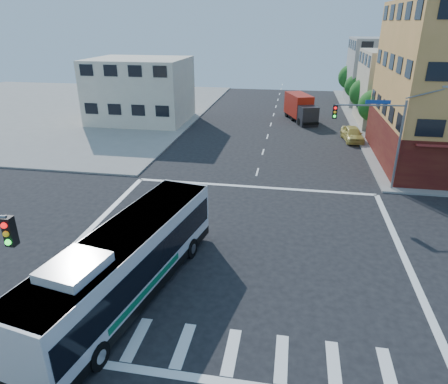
# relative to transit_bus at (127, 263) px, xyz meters

# --- Properties ---
(ground) EXTENTS (120.00, 120.00, 0.00)m
(ground) POSITION_rel_transit_bus_xyz_m (4.38, 5.32, -1.89)
(ground) COLOR black
(ground) RESTS_ON ground
(sidewalk_nw) EXTENTS (50.00, 50.00, 0.15)m
(sidewalk_nw) POSITION_rel_transit_bus_xyz_m (-30.62, 40.32, -1.81)
(sidewalk_nw) COLOR gray
(sidewalk_nw) RESTS_ON ground
(building_east_near) EXTENTS (12.06, 10.06, 9.00)m
(building_east_near) POSITION_rel_transit_bus_xyz_m (21.36, 39.30, 2.62)
(building_east_near) COLOR #C4B995
(building_east_near) RESTS_ON ground
(building_east_far) EXTENTS (12.06, 10.06, 10.00)m
(building_east_far) POSITION_rel_transit_bus_xyz_m (21.36, 53.30, 3.12)
(building_east_far) COLOR #999A95
(building_east_far) RESTS_ON ground
(building_west) EXTENTS (12.06, 10.06, 8.00)m
(building_west) POSITION_rel_transit_bus_xyz_m (-12.64, 35.30, 2.12)
(building_west) COLOR beige
(building_west) RESTS_ON ground
(signal_mast_ne) EXTENTS (7.91, 1.13, 8.07)m
(signal_mast_ne) POSITION_rel_transit_bus_xyz_m (13.46, 15.94, 3.09)
(signal_mast_ne) COLOR slate
(signal_mast_ne) RESTS_ON ground
(street_tree_a) EXTENTS (3.60, 3.60, 5.53)m
(street_tree_a) POSITION_rel_transit_bus_xyz_m (16.28, 33.25, 1.70)
(street_tree_a) COLOR #382714
(street_tree_a) RESTS_ON ground
(street_tree_b) EXTENTS (3.80, 3.80, 5.79)m
(street_tree_b) POSITION_rel_transit_bus_xyz_m (16.28, 41.25, 1.86)
(street_tree_b) COLOR #382714
(street_tree_b) RESTS_ON ground
(street_tree_c) EXTENTS (3.40, 3.40, 5.29)m
(street_tree_c) POSITION_rel_transit_bus_xyz_m (16.28, 49.25, 1.57)
(street_tree_c) COLOR #382714
(street_tree_c) RESTS_ON ground
(street_tree_d) EXTENTS (4.00, 4.00, 6.03)m
(street_tree_d) POSITION_rel_transit_bus_xyz_m (16.28, 57.25, 1.99)
(street_tree_d) COLOR #382714
(street_tree_d) RESTS_ON ground
(transit_bus) EXTENTS (5.14, 13.34, 3.86)m
(transit_bus) POSITION_rel_transit_bus_xyz_m (0.00, 0.00, 0.00)
(transit_bus) COLOR black
(transit_bus) RESTS_ON ground
(box_truck) EXTENTS (4.62, 7.81, 3.39)m
(box_truck) POSITION_rel_transit_bus_xyz_m (8.05, 39.05, -0.25)
(box_truck) COLOR black
(box_truck) RESTS_ON ground
(parked_car) EXTENTS (2.42, 4.88, 1.60)m
(parked_car) POSITION_rel_transit_bus_xyz_m (13.75, 30.14, -1.09)
(parked_car) COLOR #DECB60
(parked_car) RESTS_ON ground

